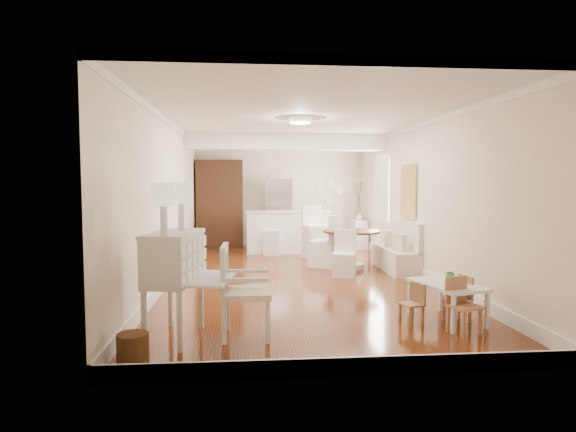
{
  "coord_description": "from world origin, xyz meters",
  "views": [
    {
      "loc": [
        -0.9,
        -8.57,
        1.72
      ],
      "look_at": [
        -0.14,
        0.3,
        1.1
      ],
      "focal_mm": 30.0,
      "sensor_mm": 36.0,
      "label": 1
    }
  ],
  "objects": [
    {
      "name": "kids_chair_a",
      "position": [
        1.08,
        -2.99,
        0.25
      ],
      "size": [
        0.31,
        0.31,
        0.5
      ],
      "primitive_type": "cube",
      "rotation": [
        0.0,
        0.0,
        -1.22
      ],
      "color": "#9E7147",
      "rests_on": "ground"
    },
    {
      "name": "banquette",
      "position": [
        1.99,
        0.5,
        0.49
      ],
      "size": [
        0.52,
        1.6,
        0.98
      ],
      "primitive_type": "cube",
      "color": "silver",
      "rests_on": "ground"
    },
    {
      "name": "fridge",
      "position": [
        0.3,
        4.15,
        0.9
      ],
      "size": [
        0.75,
        0.65,
        1.8
      ],
      "primitive_type": "imported",
      "color": "silver",
      "rests_on": "ground"
    },
    {
      "name": "secretary_bureau",
      "position": [
        -1.7,
        -3.27,
        0.59
      ],
      "size": [
        1.07,
        1.09,
        1.19
      ],
      "primitive_type": "cube",
      "rotation": [
        0.0,
        0.0,
        -0.17
      ],
      "color": "silver",
      "rests_on": "ground"
    },
    {
      "name": "room",
      "position": [
        0.04,
        0.32,
        1.98
      ],
      "size": [
        9.0,
        9.04,
        2.82
      ],
      "color": "brown",
      "rests_on": "ground"
    },
    {
      "name": "pencil_cup",
      "position": [
        1.7,
        -2.66,
        0.52
      ],
      "size": [
        0.15,
        0.15,
        0.09
      ],
      "primitive_type": "imported",
      "rotation": [
        0.0,
        0.0,
        0.39
      ],
      "color": "#57965D",
      "rests_on": "kids_table"
    },
    {
      "name": "pantry_cabinet",
      "position": [
        -1.6,
        4.18,
        1.15
      ],
      "size": [
        1.2,
        0.6,
        2.3
      ],
      "primitive_type": "cube",
      "color": "#381E11",
      "rests_on": "ground"
    },
    {
      "name": "slip_chair_near",
      "position": [
        0.88,
        0.04,
        0.43
      ],
      "size": [
        0.52,
        0.53,
        0.85
      ],
      "primitive_type": "cube",
      "rotation": [
        0.0,
        0.0,
        -0.31
      ],
      "color": "white",
      "rests_on": "ground"
    },
    {
      "name": "kids_chair_c",
      "position": [
        1.56,
        -3.38,
        0.32
      ],
      "size": [
        0.4,
        0.4,
        0.64
      ],
      "primitive_type": "cube",
      "rotation": [
        0.0,
        0.0,
        0.35
      ],
      "color": "#B57952",
      "rests_on": "ground"
    },
    {
      "name": "sideboard",
      "position": [
        2.0,
        3.74,
        0.37
      ],
      "size": [
        0.38,
        0.79,
        0.74
      ],
      "primitive_type": "cube",
      "rotation": [
        0.0,
        0.0,
        0.04
      ],
      "color": "silver",
      "rests_on": "ground"
    },
    {
      "name": "breakfast_counter",
      "position": [
        0.1,
        3.1,
        0.52
      ],
      "size": [
        2.05,
        0.65,
        1.03
      ],
      "primitive_type": "cube",
      "color": "white",
      "rests_on": "ground"
    },
    {
      "name": "kids_table",
      "position": [
        1.56,
        -2.9,
        0.24
      ],
      "size": [
        0.8,
        1.07,
        0.48
      ],
      "primitive_type": "cube",
      "rotation": [
        0.0,
        0.0,
        0.26
      ],
      "color": "silver",
      "rests_on": "ground"
    },
    {
      "name": "wicker_basket",
      "position": [
        -1.98,
        -4.03,
        0.15
      ],
      "size": [
        0.31,
        0.31,
        0.3
      ],
      "primitive_type": "cylinder",
      "rotation": [
        0.0,
        0.0,
        -0.02
      ],
      "color": "brown",
      "rests_on": "ground"
    },
    {
      "name": "bar_stool_left",
      "position": [
        -0.32,
        2.75,
        0.47
      ],
      "size": [
        0.4,
        0.4,
        0.93
      ],
      "primitive_type": "cube",
      "rotation": [
        0.0,
        0.0,
        -0.06
      ],
      "color": "white",
      "rests_on": "ground"
    },
    {
      "name": "bar_stool_right",
      "position": [
        0.66,
        2.23,
        0.59
      ],
      "size": [
        0.59,
        0.59,
        1.19
      ],
      "primitive_type": "cube",
      "rotation": [
        0.0,
        0.0,
        0.3
      ],
      "color": "silver",
      "rests_on": "ground"
    },
    {
      "name": "branch_vase",
      "position": [
        2.03,
        3.71,
        0.83
      ],
      "size": [
        0.22,
        0.22,
        0.18
      ],
      "primitive_type": "imported",
      "rotation": [
        0.0,
        0.0,
        -0.32
      ],
      "color": "white",
      "rests_on": "sideboard"
    },
    {
      "name": "slip_chair_far",
      "position": [
        0.68,
        1.08,
        0.53
      ],
      "size": [
        0.71,
        0.71,
        1.07
      ],
      "primitive_type": "cube",
      "rotation": [
        0.0,
        0.0,
        -2.11
      ],
      "color": "white",
      "rests_on": "ground"
    },
    {
      "name": "dining_table",
      "position": [
        1.18,
        0.81,
        0.38
      ],
      "size": [
        1.45,
        1.45,
        0.77
      ],
      "primitive_type": "cylinder",
      "rotation": [
        0.0,
        0.0,
        0.36
      ],
      "color": "#472917",
      "rests_on": "ground"
    },
    {
      "name": "gustavian_armchair",
      "position": [
        -0.91,
        -3.3,
        0.52
      ],
      "size": [
        0.61,
        0.61,
        1.04
      ],
      "primitive_type": "cube",
      "rotation": [
        0.0,
        0.0,
        1.54
      ],
      "color": "silver",
      "rests_on": "ground"
    },
    {
      "name": "kids_chair_b",
      "position": [
        1.69,
        -2.91,
        0.29
      ],
      "size": [
        0.33,
        0.33,
        0.57
      ],
      "primitive_type": "cube",
      "rotation": [
        0.0,
        0.0,
        -1.37
      ],
      "color": "#9A6E46",
      "rests_on": "ground"
    }
  ]
}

